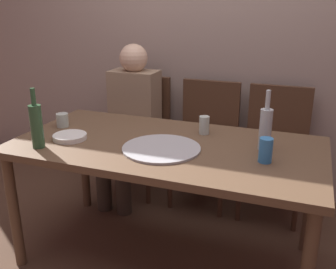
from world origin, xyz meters
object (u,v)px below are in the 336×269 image
Objects in this scene: dining_table at (166,156)px; guest_in_sweater at (130,116)px; wine_bottle at (36,125)px; beer_bottle at (265,128)px; soda_can at (266,150)px; tumbler_far at (62,120)px; plate_stack at (70,137)px; chair_right at (275,143)px; chair_left at (139,126)px; chair_middle at (206,134)px; pizza_tray at (161,148)px; tumbler_near at (204,125)px.

dining_table is 1.44× the size of guest_in_sweater.
wine_bottle reaches higher than beer_bottle.
beer_bottle reaches higher than soda_can.
soda_can is at bearing 145.65° from guest_in_sweater.
plate_stack is (0.17, -0.18, -0.03)m from tumbler_far.
chair_right is (1.14, 1.11, -0.34)m from wine_bottle.
chair_middle is (0.56, 0.00, 0.00)m from chair_left.
tumbler_far is 0.65m from guest_in_sweater.
guest_in_sweater reaches higher than chair_right.
pizza_tray is 0.55m from beer_bottle.
soda_can is 0.65× the size of plate_stack.
pizza_tray is 2.19× the size of plate_stack.
chair_right is (0.51, 0.00, 0.00)m from chair_middle.
tumbler_far is at bearing 78.24° from chair_left.
chair_right is 1.08m from guest_in_sweater.
pizza_tray is 3.39× the size of soda_can.
wine_bottle is 1.70× the size of plate_stack.
beer_bottle is 0.39m from tumbler_near.
tumbler_far is 0.09× the size of chair_middle.
wine_bottle reaches higher than tumbler_far.
tumbler_far is (-1.22, -0.04, -0.08)m from beer_bottle.
beer_bottle is 0.35× the size of chair_middle.
dining_table is 0.72m from tumbler_far.
chair_left is (-0.55, 0.91, -0.22)m from pizza_tray.
soda_can is (1.16, 0.22, -0.06)m from wine_bottle.
wine_bottle is 0.36× the size of chair_middle.
tumbler_near reaches higher than dining_table.
soda_can is at bearing 120.59° from chair_middle.
guest_in_sweater reaches higher than wine_bottle.
soda_can is at bearing -81.14° from beer_bottle.
tumbler_far is at bearing 47.00° from chair_middle.
chair_right is at bearing 89.38° from beer_bottle.
tumbler_far is 1.47m from chair_right.
soda_can reaches higher than dining_table.
chair_right is (0.01, 0.72, -0.34)m from beer_bottle.
wine_bottle is at bearing -75.54° from tumbler_far.
chair_middle is at bearing 60.56° from wine_bottle.
plate_stack is (-0.54, -0.03, 0.01)m from pizza_tray.
tumbler_near is 0.56× the size of plate_stack.
chair_middle is at bearing 124.71° from beer_bottle.
pizza_tray is 3.92× the size of tumbler_near.
chair_left is at bearing 145.63° from beer_bottle.
wine_bottle is 0.36× the size of chair_right.
chair_middle reaches higher than soda_can.
chair_middle is (-0.14, 0.59, -0.27)m from tumbler_near.
soda_can is at bearing -37.72° from tumbler_near.
guest_in_sweater is (-1.07, -0.15, 0.13)m from chair_right.
tumbler_near is (-0.36, 0.13, -0.07)m from beer_bottle.
tumbler_far is (-0.09, 0.34, -0.08)m from wine_bottle.
beer_bottle is at bearing 98.86° from soda_can.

